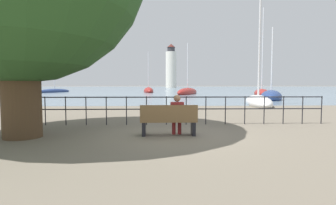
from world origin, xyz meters
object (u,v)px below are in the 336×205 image
(sailboat_3, at_px, (258,101))
(harbor_lighthouse, at_px, (171,67))
(sailboat_1, at_px, (271,97))
(sailboat_5, at_px, (55,91))
(sailboat_0, at_px, (188,92))
(park_bench, at_px, (169,121))
(sailboat_4, at_px, (149,91))
(sailboat_2, at_px, (262,93))
(seated_person_left, at_px, (177,113))

(sailboat_3, bearing_deg, harbor_lighthouse, 102.30)
(sailboat_1, relative_size, sailboat_5, 0.88)
(sailboat_0, height_order, sailboat_1, sailboat_0)
(park_bench, bearing_deg, sailboat_4, 92.82)
(sailboat_1, height_order, sailboat_5, sailboat_1)
(sailboat_2, xyz_separation_m, harbor_lighthouse, (-7.81, 104.66, 10.58))
(park_bench, height_order, sailboat_3, sailboat_3)
(sailboat_2, distance_m, harbor_lighthouse, 105.48)
(sailboat_3, relative_size, sailboat_4, 1.18)
(seated_person_left, relative_size, sailboat_2, 0.09)
(sailboat_1, bearing_deg, park_bench, -97.54)
(sailboat_4, xyz_separation_m, sailboat_5, (-18.83, 1.56, -0.10))
(harbor_lighthouse, bearing_deg, seated_person_left, -92.79)
(sailboat_4, bearing_deg, park_bench, -93.51)
(park_bench, height_order, sailboat_1, sailboat_1)
(sailboat_3, bearing_deg, sailboat_5, 141.41)
(sailboat_5, bearing_deg, sailboat_0, -4.71)
(sailboat_4, bearing_deg, sailboat_5, 168.93)
(sailboat_3, bearing_deg, sailboat_4, 117.88)
(sailboat_4, xyz_separation_m, harbor_lighthouse, (8.95, 90.04, 10.61))
(sailboat_3, bearing_deg, sailboat_0, 108.75)
(sailboat_0, relative_size, sailboat_2, 0.68)
(park_bench, height_order, sailboat_5, sailboat_5)
(sailboat_5, bearing_deg, sailboat_1, -21.17)
(sailboat_1, distance_m, sailboat_4, 29.22)
(sailboat_2, relative_size, harbor_lighthouse, 0.54)
(sailboat_1, relative_size, sailboat_4, 0.89)
(sailboat_3, distance_m, sailboat_4, 34.06)
(seated_person_left, height_order, sailboat_3, sailboat_3)
(park_bench, distance_m, sailboat_1, 21.13)
(seated_person_left, relative_size, sailboat_5, 0.14)
(sailboat_3, distance_m, harbor_lighthouse, 123.29)
(sailboat_0, bearing_deg, sailboat_4, 146.64)
(sailboat_2, xyz_separation_m, sailboat_5, (-35.59, 16.19, -0.12))
(sailboat_5, bearing_deg, harbor_lighthouse, 92.31)
(seated_person_left, xyz_separation_m, sailboat_2, (14.34, 29.49, -0.29))
(seated_person_left, bearing_deg, sailboat_5, 114.95)
(sailboat_1, bearing_deg, sailboat_3, -96.61)
(sailboat_0, xyz_separation_m, sailboat_5, (-25.42, 11.56, -0.08))
(seated_person_left, distance_m, sailboat_0, 34.38)
(sailboat_0, xyz_separation_m, harbor_lighthouse, (2.36, 100.03, 10.63))
(park_bench, xyz_separation_m, harbor_lighthouse, (6.78, 134.23, 10.52))
(sailboat_0, relative_size, harbor_lighthouse, 0.37)
(sailboat_3, height_order, sailboat_5, sailboat_3)
(sailboat_1, bearing_deg, sailboat_2, 96.01)
(park_bench, bearing_deg, harbor_lighthouse, 87.11)
(harbor_lighthouse, bearing_deg, park_bench, -92.89)
(seated_person_left, xyz_separation_m, sailboat_0, (4.17, 34.12, -0.33))
(sailboat_0, distance_m, sailboat_2, 11.17)
(seated_person_left, height_order, sailboat_1, sailboat_1)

